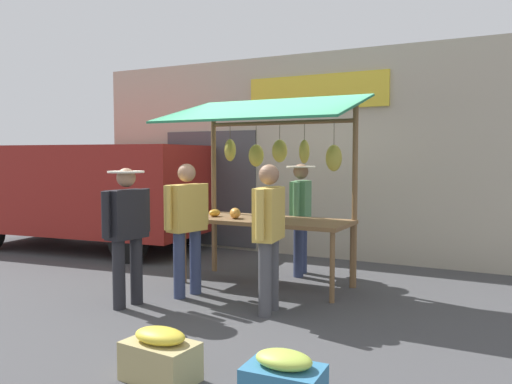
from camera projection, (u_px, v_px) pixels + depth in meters
name	position (u px, v px, depth m)	size (l,w,h in m)	color
ground_plane	(266.00, 285.00, 6.83)	(40.00, 40.00, 0.00)	#424244
street_backdrop	(322.00, 156.00, 8.67)	(9.00, 0.30, 3.40)	#B2A893
market_stall	(267.00, 167.00, 6.76)	(2.50, 1.46, 2.50)	brown
vendor_with_sunhat	(301.00, 210.00, 7.35)	(0.41, 0.68, 1.59)	navy
shopper_in_striped_shirt	(269.00, 228.00, 5.56)	(0.28, 0.69, 1.61)	#4C4C51
shopper_with_shopping_bag	(187.00, 220.00, 6.24)	(0.32, 0.68, 1.61)	navy
shopper_in_grey_tee	(127.00, 226.00, 5.80)	(0.41, 0.67, 1.57)	#232328
parked_van	(78.00, 187.00, 9.51)	(4.58, 2.33, 1.88)	maroon
produce_crate_near	(284.00, 381.00, 3.51)	(0.55, 0.38, 0.39)	teal
produce_crate_side	(160.00, 356.00, 3.92)	(0.59, 0.39, 0.41)	tan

